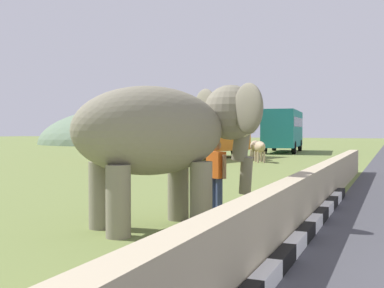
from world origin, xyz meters
name	(u,v)px	position (x,y,z in m)	size (l,w,h in m)	color
striped_curb	(275,269)	(-0.35, 3.64, 0.12)	(16.20, 0.20, 0.24)	white
barrier_parapet	(289,209)	(2.00, 3.94, 0.50)	(28.00, 0.36, 1.00)	tan
elephant	(168,133)	(2.08, 6.33, 1.83)	(3.94, 3.64, 2.83)	slate
person_handler	(216,173)	(3.58, 5.88, 0.93)	(0.39, 0.61, 1.66)	navy
bus_orange	(196,127)	(22.10, 14.09, 2.08)	(9.90, 4.78, 3.50)	orange
bus_teal	(283,128)	(33.91, 11.00, 2.08)	(9.16, 3.39, 3.50)	teal
cow_near	(260,147)	(20.77, 9.51, 0.87)	(1.89, 1.18, 1.23)	tan
cow_mid	(255,146)	(22.53, 10.30, 0.87)	(1.92, 0.78, 1.23)	tan
hill_east	(142,143)	(55.00, 36.51, 0.00)	(32.71, 26.17, 10.69)	slate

